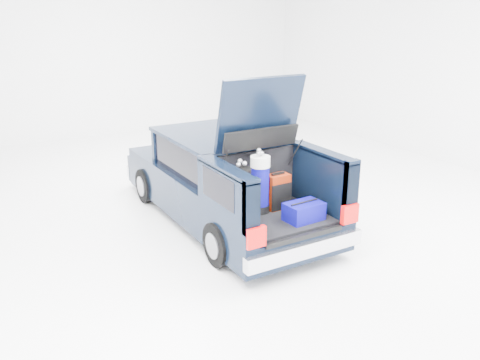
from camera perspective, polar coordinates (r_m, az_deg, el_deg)
ground at (r=8.45m, az=-1.70°, el=-4.48°), size 14.00×14.00×0.00m
car at (r=8.30m, az=-2.10°, el=0.05°), size 1.87×4.65×2.47m
red_suitcase at (r=7.23m, az=4.27°, el=-1.33°), size 0.33×0.22×0.54m
black_golf_bag at (r=6.72m, az=0.18°, el=-1.63°), size 0.34×0.39×0.86m
blue_golf_bag at (r=7.05m, az=2.26°, el=-0.42°), size 0.36×0.36×0.92m
blue_duffel at (r=6.92m, az=7.18°, el=-3.51°), size 0.53×0.36×0.27m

